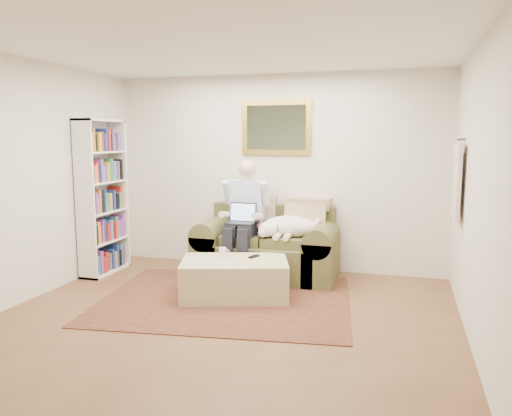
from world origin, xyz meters
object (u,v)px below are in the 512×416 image
at_px(sofa, 267,253).
at_px(sleeping_dog, 290,227).
at_px(seated_man, 243,220).
at_px(coffee_mug, 223,252).
at_px(ottoman, 235,278).
at_px(laptop, 241,218).
at_px(bookshelf, 102,197).

height_order(sofa, sleeping_dog, sofa).
distance_m(seated_man, coffee_mug, 0.69).
relative_size(seated_man, ottoman, 1.28).
xyz_separation_m(laptop, bookshelf, (-1.84, -0.19, 0.22)).
xyz_separation_m(sofa, sleeping_dog, (0.32, -0.09, 0.37)).
bearing_deg(sleeping_dog, ottoman, -117.72).
bearing_deg(bookshelf, laptop, 5.79).
distance_m(laptop, coffee_mug, 0.64).
bearing_deg(laptop, ottoman, -78.23).
relative_size(sleeping_dog, bookshelf, 0.37).
xyz_separation_m(seated_man, ottoman, (0.14, -0.76, -0.53)).
bearing_deg(sleeping_dog, bookshelf, -172.29).
bearing_deg(laptop, seated_man, 90.00).
distance_m(laptop, sleeping_dog, 0.61).
distance_m(sleeping_dog, coffee_mug, 0.97).
relative_size(laptop, bookshelf, 0.17).
bearing_deg(ottoman, laptop, 101.77).
height_order(sleeping_dog, ottoman, sleeping_dog).
xyz_separation_m(sofa, bookshelf, (-2.11, -0.42, 0.69)).
bearing_deg(bookshelf, sleeping_dog, 7.71).
height_order(sleeping_dog, bookshelf, bookshelf).
xyz_separation_m(sofa, coffee_mug, (-0.31, -0.79, 0.17)).
bearing_deg(bookshelf, coffee_mug, -11.83).
distance_m(sleeping_dog, ottoman, 1.05).
distance_m(ottoman, coffee_mug, 0.35).
relative_size(sleeping_dog, ottoman, 0.63).
distance_m(sofa, ottoman, 0.94).
distance_m(laptop, bookshelf, 1.86).
height_order(sofa, ottoman, sofa).
height_order(seated_man, ottoman, seated_man).
distance_m(sofa, bookshelf, 2.26).
bearing_deg(sleeping_dog, coffee_mug, -131.69).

